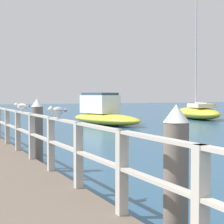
# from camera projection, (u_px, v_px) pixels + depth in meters

# --- Properties ---
(pier_railing) EXTENTS (0.12, 21.94, 1.03)m
(pier_railing) POSITION_uv_depth(u_px,v_px,m) (7.00, 122.00, 12.03)
(pier_railing) COLOR #B2ADA3
(pier_railing) RESTS_ON pier_deck
(dock_piling_near) EXTENTS (0.29, 0.29, 1.83)m
(dock_piling_near) POSITION_uv_depth(u_px,v_px,m) (176.00, 186.00, 4.55)
(dock_piling_near) COLOR #6B6056
(dock_piling_near) RESTS_ON ground_plane
(dock_piling_far) EXTENTS (0.29, 0.29, 1.83)m
(dock_piling_far) POSITION_uv_depth(u_px,v_px,m) (37.00, 135.00, 10.28)
(dock_piling_far) COLOR #6B6056
(dock_piling_far) RESTS_ON ground_plane
(seagull_foreground) EXTENTS (0.43, 0.28, 0.21)m
(seagull_foreground) POSITION_uv_depth(u_px,v_px,m) (57.00, 111.00, 7.31)
(seagull_foreground) COLOR white
(seagull_foreground) RESTS_ON pier_railing
(seagull_background) EXTENTS (0.35, 0.39, 0.21)m
(seagull_background) POSITION_uv_depth(u_px,v_px,m) (22.00, 106.00, 10.09)
(seagull_background) COLOR white
(seagull_background) RESTS_ON pier_railing
(boat_2) EXTENTS (4.32, 7.50, 9.26)m
(boat_2) POSITION_uv_depth(u_px,v_px,m) (197.00, 112.00, 32.18)
(boat_2) COLOR gold
(boat_2) RESTS_ON ground_plane
(boat_3) EXTENTS (3.51, 6.81, 2.04)m
(boat_3) POSITION_uv_depth(u_px,v_px,m) (104.00, 114.00, 26.14)
(boat_3) COLOR gold
(boat_3) RESTS_ON ground_plane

